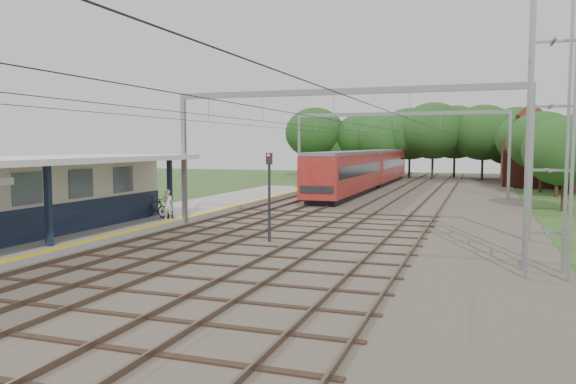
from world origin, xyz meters
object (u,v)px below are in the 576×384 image
at_px(train, 367,168).
at_px(bicycle, 156,207).
at_px(person, 168,205).
at_px(signal_post, 269,189).

bearing_deg(train, bicycle, -102.97).
height_order(person, signal_post, signal_post).
bearing_deg(bicycle, person, -101.28).
bearing_deg(person, signal_post, 145.53).
bearing_deg(signal_post, person, 142.60).
bearing_deg(signal_post, train, 80.43).
relative_size(train, signal_post, 8.82).
distance_m(person, train, 28.55).
xyz_separation_m(person, bicycle, (-1.20, 0.73, -0.26)).
height_order(bicycle, train, train).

